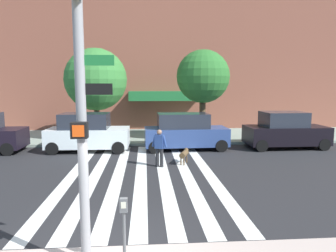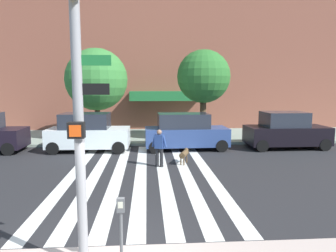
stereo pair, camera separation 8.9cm
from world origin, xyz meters
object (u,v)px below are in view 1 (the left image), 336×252
Objects in this scene: parked_car_fourth_in_line at (285,131)px; pedestrian_dog_walker at (159,146)px; street_tree_middle at (203,77)px; parking_meter_curbside at (124,224)px; dog_on_leash at (184,154)px; parked_car_behind_first at (88,133)px; street_tree_nearest at (96,80)px; parked_car_third_in_line at (185,132)px; traffic_light_pole at (80,85)px.

pedestrian_dog_walker is at bearing -153.85° from parked_car_fourth_in_line.
parking_meter_curbside is at bearing -106.41° from street_tree_middle.
dog_on_leash is at bearing 22.38° from pedestrian_dog_walker.
dog_on_leash is (4.85, -3.11, -0.55)m from parked_car_behind_first.
dog_on_leash is at bearing 75.29° from parking_meter_curbside.
street_tree_nearest is 5.15× the size of dog_on_leash.
parked_car_behind_first is 7.58m from street_tree_middle.
street_tree_middle is at bearing 70.96° from dog_on_leash.
parking_meter_curbside is 0.31× the size of parked_car_behind_first.
street_tree_middle is at bearing 56.87° from parked_car_third_in_line.
traffic_light_pole is at bearing -109.66° from dog_on_leash.
traffic_light_pole reaches higher than parked_car_third_in_line.
street_tree_middle reaches higher than parked_car_behind_first.
pedestrian_dog_walker is at bearing -117.47° from street_tree_middle.
parked_car_behind_first reaches higher than parking_meter_curbside.
dog_on_leash is at bearing -153.17° from parked_car_fourth_in_line.
parking_meter_curbside is 0.24× the size of street_tree_nearest.
street_tree_middle is at bearing 154.89° from parked_car_fourth_in_line.
parked_car_third_in_line is at bearing -179.99° from parked_car_fourth_in_line.
traffic_light_pole is 1.03× the size of street_tree_nearest.
parked_car_behind_first is at bearing 136.02° from pedestrian_dog_walker.
parked_car_behind_first is 3.95× the size of dog_on_leash.
parked_car_third_in_line is 4.15× the size of dog_on_leash.
dog_on_leash is (1.15, 0.47, -0.48)m from pedestrian_dog_walker.
street_tree_middle reaches higher than parked_car_fourth_in_line.
parked_car_third_in_line is (5.30, -0.00, -0.01)m from parked_car_behind_first.
dog_on_leash is (2.87, 8.04, -3.08)m from traffic_light_pole.
pedestrian_dog_walker is at bearing -157.62° from dog_on_leash.
parked_car_fourth_in_line reaches higher than pedestrian_dog_walker.
dog_on_leash is (-1.78, -5.15, -3.60)m from street_tree_middle.
parked_car_behind_first is 2.65× the size of pedestrian_dog_walker.
parked_car_fourth_in_line reaches higher than parked_car_third_in_line.
parked_car_third_in_line is at bearing 77.08° from parking_meter_curbside.
parked_car_behind_first is 0.95× the size of parked_car_third_in_line.
parked_car_fourth_in_line is 0.81× the size of street_tree_middle.
traffic_light_pole is 8.18m from pedestrian_dog_walker.
street_tree_nearest is at bearing 100.53° from parking_meter_curbside.
dog_on_leash is at bearing 70.34° from traffic_light_pole.
parked_car_third_in_line is 6.58m from street_tree_nearest.
street_tree_middle is at bearing 73.59° from parking_meter_curbside.
street_tree_nearest is at bearing 119.62° from pedestrian_dog_walker.
parked_car_fourth_in_line reaches higher than dog_on_leash.
street_tree_nearest is (-10.91, 2.79, 2.91)m from parked_car_fourth_in_line.
street_tree_middle is (6.54, -0.74, 0.16)m from street_tree_nearest.
parking_meter_curbside is at bearing -79.47° from street_tree_nearest.
pedestrian_dog_walker is (-2.92, -5.62, -3.12)m from street_tree_middle.
parked_car_third_in_line is 3.91m from pedestrian_dog_walker.
street_tree_nearest is at bearing 165.66° from parked_car_fourth_in_line.
street_tree_middle reaches higher than dog_on_leash.
traffic_light_pole reaches higher than pedestrian_dog_walker.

